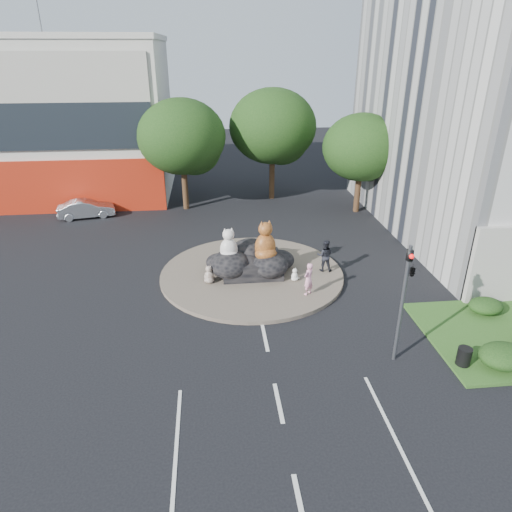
{
  "coord_description": "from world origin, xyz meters",
  "views": [
    {
      "loc": [
        -2.09,
        -12.36,
        11.46
      ],
      "look_at": [
        0.05,
        8.19,
        2.0
      ],
      "focal_mm": 32.0,
      "sensor_mm": 36.0,
      "label": 1
    }
  ],
  "objects_px": {
    "pedestrian_pink": "(308,279)",
    "parked_car": "(86,209)",
    "pedestrian_dark": "(325,256)",
    "cat_tabby": "(265,240)",
    "kitten_white": "(295,274)",
    "kitten_calico": "(209,274)",
    "litter_bin": "(464,356)",
    "cat_white": "(229,244)"
  },
  "relations": [
    {
      "from": "kitten_calico",
      "to": "litter_bin",
      "type": "height_order",
      "value": "kitten_calico"
    },
    {
      "from": "kitten_calico",
      "to": "pedestrian_pink",
      "type": "height_order",
      "value": "pedestrian_pink"
    },
    {
      "from": "cat_white",
      "to": "kitten_white",
      "type": "xyz_separation_m",
      "value": [
        3.4,
        -1.06,
        -1.45
      ]
    },
    {
      "from": "pedestrian_pink",
      "to": "cat_white",
      "type": "bearing_deg",
      "value": -75.79
    },
    {
      "from": "cat_tabby",
      "to": "kitten_calico",
      "type": "distance_m",
      "value": 3.47
    },
    {
      "from": "kitten_calico",
      "to": "kitten_white",
      "type": "bearing_deg",
      "value": 12.02
    },
    {
      "from": "litter_bin",
      "to": "pedestrian_pink",
      "type": "bearing_deg",
      "value": 129.37
    },
    {
      "from": "cat_tabby",
      "to": "litter_bin",
      "type": "distance_m",
      "value": 11.0
    },
    {
      "from": "cat_tabby",
      "to": "kitten_calico",
      "type": "bearing_deg",
      "value": 177.61
    },
    {
      "from": "kitten_calico",
      "to": "pedestrian_pink",
      "type": "xyz_separation_m",
      "value": [
        4.9,
        -1.79,
        0.36
      ]
    },
    {
      "from": "kitten_calico",
      "to": "pedestrian_dark",
      "type": "relative_size",
      "value": 0.54
    },
    {
      "from": "cat_white",
      "to": "kitten_calico",
      "type": "relative_size",
      "value": 1.86
    },
    {
      "from": "pedestrian_dark",
      "to": "parked_car",
      "type": "distance_m",
      "value": 18.73
    },
    {
      "from": "kitten_calico",
      "to": "litter_bin",
      "type": "xyz_separation_m",
      "value": [
        9.84,
        -7.81,
        -0.2
      ]
    },
    {
      "from": "cat_white",
      "to": "pedestrian_dark",
      "type": "distance_m",
      "value": 5.32
    },
    {
      "from": "pedestrian_dark",
      "to": "parked_car",
      "type": "height_order",
      "value": "pedestrian_dark"
    },
    {
      "from": "parked_car",
      "to": "kitten_calico",
      "type": "bearing_deg",
      "value": -153.94
    },
    {
      "from": "kitten_white",
      "to": "parked_car",
      "type": "distance_m",
      "value": 17.91
    },
    {
      "from": "parked_car",
      "to": "kitten_white",
      "type": "bearing_deg",
      "value": -142.94
    },
    {
      "from": "parked_car",
      "to": "litter_bin",
      "type": "height_order",
      "value": "parked_car"
    },
    {
      "from": "cat_white",
      "to": "kitten_white",
      "type": "height_order",
      "value": "cat_white"
    },
    {
      "from": "pedestrian_dark",
      "to": "parked_car",
      "type": "bearing_deg",
      "value": -22.32
    },
    {
      "from": "pedestrian_dark",
      "to": "litter_bin",
      "type": "bearing_deg",
      "value": 125.57
    },
    {
      "from": "kitten_white",
      "to": "cat_white",
      "type": "bearing_deg",
      "value": 111.89
    },
    {
      "from": "pedestrian_pink",
      "to": "parked_car",
      "type": "bearing_deg",
      "value": -85.89
    },
    {
      "from": "kitten_calico",
      "to": "pedestrian_dark",
      "type": "xyz_separation_m",
      "value": [
        6.34,
        0.73,
        0.42
      ]
    },
    {
      "from": "kitten_white",
      "to": "parked_car",
      "type": "relative_size",
      "value": 0.18
    },
    {
      "from": "kitten_white",
      "to": "cat_tabby",
      "type": "bearing_deg",
      "value": 96.18
    },
    {
      "from": "cat_tabby",
      "to": "kitten_white",
      "type": "height_order",
      "value": "cat_tabby"
    },
    {
      "from": "kitten_calico",
      "to": "parked_car",
      "type": "xyz_separation_m",
      "value": [
        -8.88,
        11.63,
        -0.03
      ]
    },
    {
      "from": "pedestrian_pink",
      "to": "parked_car",
      "type": "xyz_separation_m",
      "value": [
        -13.79,
        13.41,
        -0.39
      ]
    },
    {
      "from": "parked_car",
      "to": "pedestrian_pink",
      "type": "bearing_deg",
      "value": -145.53
    },
    {
      "from": "pedestrian_pink",
      "to": "litter_bin",
      "type": "height_order",
      "value": "pedestrian_pink"
    },
    {
      "from": "litter_bin",
      "to": "kitten_calico",
      "type": "bearing_deg",
      "value": 141.59
    },
    {
      "from": "parked_car",
      "to": "cat_white",
      "type": "bearing_deg",
      "value": -148.66
    },
    {
      "from": "cat_tabby",
      "to": "kitten_calico",
      "type": "height_order",
      "value": "cat_tabby"
    },
    {
      "from": "parked_car",
      "to": "litter_bin",
      "type": "distance_m",
      "value": 26.99
    },
    {
      "from": "kitten_calico",
      "to": "pedestrian_dark",
      "type": "bearing_deg",
      "value": 22.0
    },
    {
      "from": "cat_white",
      "to": "parked_car",
      "type": "xyz_separation_m",
      "value": [
        -9.99,
        10.84,
        -1.35
      ]
    },
    {
      "from": "pedestrian_pink",
      "to": "parked_car",
      "type": "relative_size",
      "value": 0.42
    },
    {
      "from": "kitten_white",
      "to": "parked_car",
      "type": "bearing_deg",
      "value": 87.54
    },
    {
      "from": "cat_tabby",
      "to": "litter_bin",
      "type": "bearing_deg",
      "value": -66.22
    }
  ]
}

